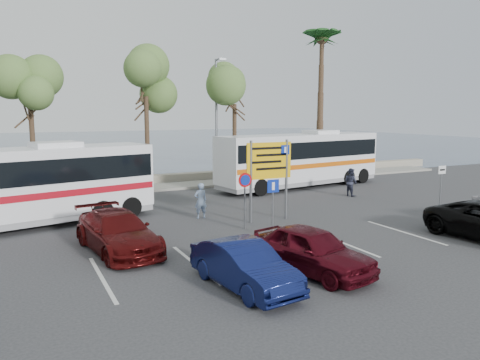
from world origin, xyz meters
name	(u,v)px	position (x,y,z in m)	size (l,w,h in m)	color
ground	(288,241)	(0.00, 0.00, 0.00)	(120.00, 120.00, 0.00)	#2F2F32
kerb_strip	(172,186)	(0.00, 14.00, 0.07)	(44.00, 2.40, 0.15)	gray
seawall	(162,179)	(0.00, 16.00, 0.30)	(48.00, 0.80, 0.60)	gray
sea	(77,144)	(0.00, 60.00, 0.01)	(140.00, 140.00, 0.00)	#404F66
tree_left	(29,90)	(-8.00, 14.00, 6.00)	(3.20, 3.20, 7.20)	#382619
tree_mid	(146,81)	(-1.50, 14.00, 6.65)	(3.20, 3.20, 8.00)	#382619
tree_right	(234,91)	(4.50, 14.00, 6.17)	(3.20, 3.20, 7.40)	#382619
palm_tree	(322,41)	(11.50, 14.00, 9.87)	(4.80, 4.80, 11.20)	#382619
street_lamp_right	(217,115)	(3.00, 13.52, 4.60)	(0.45, 1.15, 8.01)	slate
direction_sign	(269,167)	(1.00, 3.20, 2.43)	(2.20, 0.12, 3.60)	slate
sign_no_stop	(245,191)	(-0.60, 2.38, 1.58)	(0.60, 0.08, 2.35)	slate
sign_parking	(273,200)	(-0.20, 0.79, 1.47)	(0.50, 0.07, 2.25)	slate
sign_taxi	(441,181)	(9.80, 1.49, 1.42)	(0.50, 0.07, 2.20)	slate
lane_markings	(275,252)	(-1.14, -1.00, 0.00)	(12.02, 4.20, 0.01)	silver
coach_bus_left	(16,190)	(-9.07, 6.53, 1.65)	(11.64, 4.91, 3.55)	white
coach_bus_right	(300,161)	(7.50, 10.50, 1.68)	(11.89, 4.17, 3.63)	white
car_blue	(244,265)	(-3.60, -3.50, 0.64)	(1.36, 3.89, 1.28)	#10194E
car_maroon	(118,232)	(-6.00, 1.50, 0.69)	(1.94, 4.77, 1.38)	#4E0D0D
car_red	(312,250)	(-1.20, -3.27, 0.70)	(1.66, 4.13, 1.41)	#4E0B15
pedestrian_near	(201,201)	(-1.54, 5.00, 0.82)	(0.60, 0.39, 1.63)	#7E96B8
pedestrian_far	(351,182)	(8.33, 6.50, 0.81)	(0.78, 0.61, 1.61)	#2E3146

